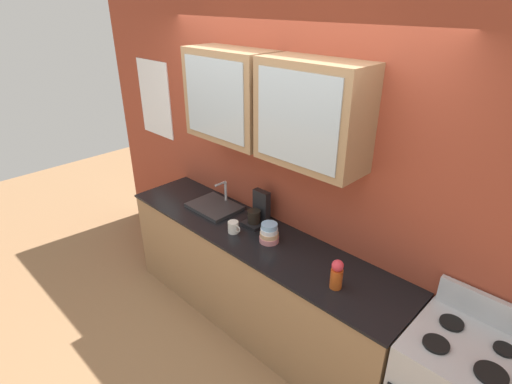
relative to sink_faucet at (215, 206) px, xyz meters
The scene contains 8 objects.
ground_plane 1.09m from the sink_faucet, ahead, with size 10.00×10.00×0.00m, color #936B47.
back_wall_unit 0.83m from the sink_faucet, 23.00° to the left, with size 5.01×0.44×2.71m.
counter 0.75m from the sink_faucet, ahead, with size 2.68×0.62×0.91m.
sink_faucet is the anchor object (origin of this frame).
bowl_stack 0.73m from the sink_faucet, ahead, with size 0.16×0.16×0.16m.
vase 1.43m from the sink_faucet, ahead, with size 0.08×0.08×0.21m.
cup_near_sink 0.46m from the sink_faucet, 20.80° to the right, with size 0.13×0.09×0.10m.
coffee_maker 0.49m from the sink_faucet, ahead, with size 0.17×0.20×0.29m.
Camera 1 is at (1.95, -1.97, 2.65)m, focal length 28.15 mm.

